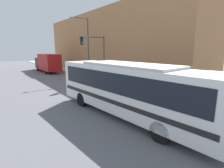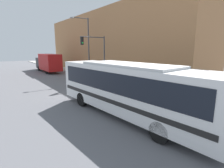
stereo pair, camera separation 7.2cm
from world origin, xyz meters
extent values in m
plane|color=slate|center=(0.00, 0.00, 0.00)|extent=(120.00, 120.00, 0.00)
cube|color=#B7B2A8|center=(5.71, 20.00, 0.07)|extent=(2.42, 70.00, 0.14)
cube|color=#B27A4C|center=(9.92, 17.84, 4.81)|extent=(6.00, 33.68, 9.62)
cube|color=white|center=(-0.19, 0.89, 1.74)|extent=(3.35, 11.33, 2.65)
cube|color=black|center=(-0.19, 0.89, 2.21)|extent=(3.32, 10.44, 1.10)
cube|color=black|center=(-0.19, 0.89, 1.16)|extent=(3.36, 10.88, 0.24)
cube|color=silver|center=(-0.19, 0.89, 3.11)|extent=(2.79, 6.30, 0.16)
cylinder|color=black|center=(0.70, 4.43, 0.49)|extent=(0.35, 1.00, 0.98)
cylinder|color=black|center=(-1.57, 4.26, 0.49)|extent=(0.35, 1.00, 0.98)
cylinder|color=black|center=(1.17, -2.09, 0.49)|extent=(0.35, 1.00, 0.98)
cylinder|color=black|center=(-1.10, -2.26, 0.49)|extent=(0.35, 1.00, 0.98)
cube|color=#B21919|center=(2.12, 23.71, 1.80)|extent=(2.26, 6.01, 2.69)
cube|color=#262628|center=(2.12, 27.89, 1.40)|extent=(2.14, 2.34, 1.91)
cylinder|color=black|center=(1.14, 27.47, 0.45)|extent=(0.25, 0.90, 0.90)
cylinder|color=black|center=(1.14, 22.59, 0.45)|extent=(0.25, 0.90, 0.90)
cylinder|color=red|center=(5.10, 4.26, 0.40)|extent=(0.24, 0.24, 0.53)
sphere|color=red|center=(5.10, 4.26, 0.74)|extent=(0.22, 0.22, 0.22)
cylinder|color=red|center=(5.10, 4.13, 0.43)|extent=(0.11, 0.14, 0.11)
cylinder|color=#47474C|center=(5.25, 11.60, 2.82)|extent=(0.16, 0.16, 5.37)
cylinder|color=#47474C|center=(3.65, 11.60, 5.36)|extent=(3.20, 0.11, 0.11)
cube|color=black|center=(2.25, 11.60, 4.91)|extent=(0.30, 0.24, 0.90)
sphere|color=#19D83F|center=(2.25, 11.46, 4.68)|extent=(0.18, 0.18, 0.18)
cylinder|color=#47474C|center=(5.35, 15.75, 4.16)|extent=(0.18, 0.18, 8.05)
cylinder|color=#47474C|center=(4.17, 15.75, 8.08)|extent=(2.36, 0.11, 0.11)
ellipsoid|color=gray|center=(2.99, 15.75, 8.00)|extent=(0.56, 0.28, 0.20)
camera|label=1|loc=(-6.94, -6.65, 4.02)|focal=28.00mm
camera|label=2|loc=(-6.89, -6.69, 4.02)|focal=28.00mm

